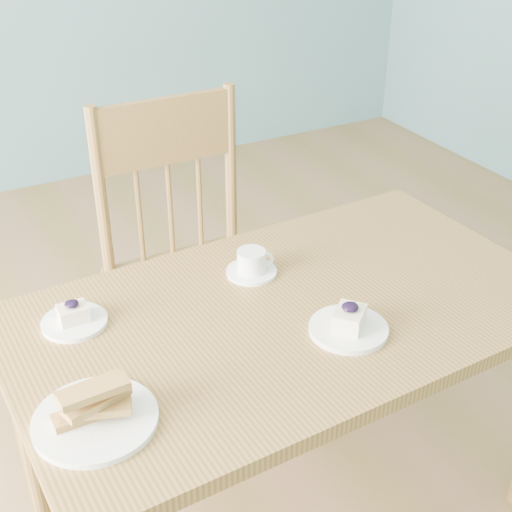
{
  "coord_description": "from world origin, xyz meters",
  "views": [
    {
      "loc": [
        -0.39,
        -1.12,
        1.61
      ],
      "look_at": [
        0.25,
        0.08,
        0.81
      ],
      "focal_mm": 50.0,
      "sensor_mm": 36.0,
      "label": 1
    }
  ],
  "objects_px": {
    "dining_table": "(288,331)",
    "cheesecake_plate_far": "(74,318)",
    "coffee_cup": "(252,264)",
    "cheesecake_plate_near": "(349,324)",
    "biscotti_plate": "(94,411)",
    "dining_chair": "(192,269)"
  },
  "relations": [
    {
      "from": "dining_chair",
      "to": "cheesecake_plate_far",
      "type": "height_order",
      "value": "dining_chair"
    },
    {
      "from": "dining_chair",
      "to": "coffee_cup",
      "type": "distance_m",
      "value": 0.4
    },
    {
      "from": "cheesecake_plate_far",
      "to": "coffee_cup",
      "type": "bearing_deg",
      "value": 0.53
    },
    {
      "from": "cheesecake_plate_far",
      "to": "coffee_cup",
      "type": "height_order",
      "value": "coffee_cup"
    },
    {
      "from": "coffee_cup",
      "to": "biscotti_plate",
      "type": "bearing_deg",
      "value": -129.42
    },
    {
      "from": "cheesecake_plate_near",
      "to": "cheesecake_plate_far",
      "type": "height_order",
      "value": "cheesecake_plate_near"
    },
    {
      "from": "cheesecake_plate_near",
      "to": "cheesecake_plate_far",
      "type": "distance_m",
      "value": 0.6
    },
    {
      "from": "coffee_cup",
      "to": "cheesecake_plate_near",
      "type": "bearing_deg",
      "value": -59.33
    },
    {
      "from": "dining_table",
      "to": "coffee_cup",
      "type": "xyz_separation_m",
      "value": [
        -0.01,
        0.17,
        0.09
      ]
    },
    {
      "from": "dining_table",
      "to": "cheesecake_plate_far",
      "type": "distance_m",
      "value": 0.49
    },
    {
      "from": "dining_table",
      "to": "biscotti_plate",
      "type": "bearing_deg",
      "value": -165.51
    },
    {
      "from": "biscotti_plate",
      "to": "cheesecake_plate_near",
      "type": "bearing_deg",
      "value": 1.34
    },
    {
      "from": "dining_chair",
      "to": "dining_table",
      "type": "bearing_deg",
      "value": -87.69
    },
    {
      "from": "cheesecake_plate_near",
      "to": "biscotti_plate",
      "type": "height_order",
      "value": "biscotti_plate"
    },
    {
      "from": "dining_chair",
      "to": "cheesecake_plate_far",
      "type": "bearing_deg",
      "value": -141.09
    },
    {
      "from": "cheesecake_plate_near",
      "to": "coffee_cup",
      "type": "xyz_separation_m",
      "value": [
        -0.07,
        0.31,
        0.01
      ]
    },
    {
      "from": "dining_chair",
      "to": "biscotti_plate",
      "type": "distance_m",
      "value": 0.85
    },
    {
      "from": "cheesecake_plate_near",
      "to": "biscotti_plate",
      "type": "relative_size",
      "value": 0.75
    },
    {
      "from": "dining_table",
      "to": "cheesecake_plate_near",
      "type": "distance_m",
      "value": 0.18
    },
    {
      "from": "dining_table",
      "to": "dining_chair",
      "type": "relative_size",
      "value": 1.3
    },
    {
      "from": "dining_table",
      "to": "cheesecake_plate_far",
      "type": "relative_size",
      "value": 8.92
    },
    {
      "from": "cheesecake_plate_near",
      "to": "coffee_cup",
      "type": "relative_size",
      "value": 1.38
    }
  ]
}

